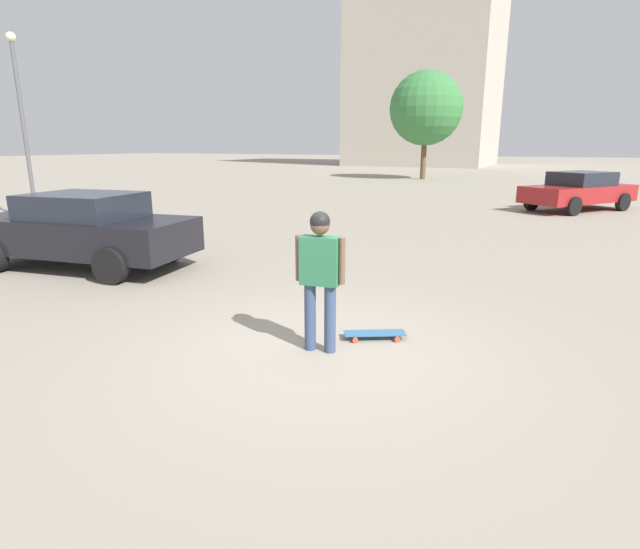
% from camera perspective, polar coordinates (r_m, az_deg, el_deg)
% --- Properties ---
extents(ground_plane, '(220.00, 220.00, 0.00)m').
position_cam_1_polar(ground_plane, '(6.20, 0.00, -8.64)').
color(ground_plane, gray).
extents(person, '(0.61, 0.26, 1.71)m').
position_cam_1_polar(person, '(5.87, 0.00, 0.62)').
color(person, '#38476B').
rests_on(person, ground_plane).
extents(skateboard, '(0.81, 0.59, 0.09)m').
position_cam_1_polar(skateboard, '(6.56, 6.28, -6.74)').
color(skateboard, '#336693').
rests_on(skateboard, ground_plane).
extents(car_parked_near, '(4.74, 2.56, 1.51)m').
position_cam_1_polar(car_parked_near, '(11.22, -25.50, 4.69)').
color(car_parked_near, black).
rests_on(car_parked_near, ground_plane).
extents(car_parked_far, '(4.16, 4.80, 1.46)m').
position_cam_1_polar(car_parked_far, '(21.60, 27.48, 8.52)').
color(car_parked_far, maroon).
rests_on(car_parked_far, ground_plane).
extents(building_block_distant, '(15.91, 14.56, 26.41)m').
position_cam_1_polar(building_block_distant, '(65.50, 12.21, 23.77)').
color(building_block_distant, '#B2A899').
rests_on(building_block_distant, ground_plane).
extents(tree_distant, '(5.14, 5.14, 7.51)m').
position_cam_1_polar(tree_distant, '(37.87, 12.02, 18.08)').
color(tree_distant, brown).
rests_on(tree_distant, ground_plane).
extents(lamp_post, '(0.28, 0.28, 5.64)m').
position_cam_1_polar(lamp_post, '(18.25, -30.91, 15.34)').
color(lamp_post, '#59595E').
rests_on(lamp_post, ground_plane).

